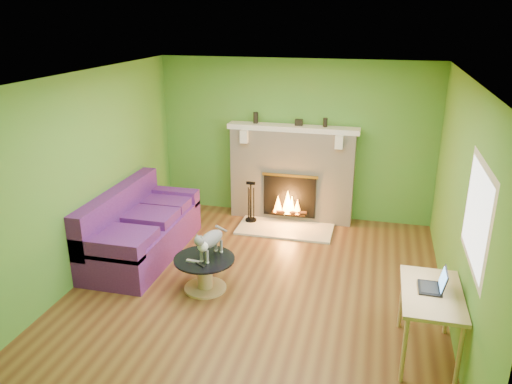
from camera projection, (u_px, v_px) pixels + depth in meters
floor at (258, 286)px, 6.31m from camera, size 5.00×5.00×0.00m
ceiling at (258, 77)px, 5.43m from camera, size 5.00×5.00×0.00m
wall_back at (295, 140)px, 8.15m from camera, size 5.00×0.00×5.00m
wall_front at (175, 301)px, 3.59m from camera, size 5.00×0.00×5.00m
wall_left at (88, 175)px, 6.39m from camera, size 0.00×5.00×5.00m
wall_right at (461, 206)px, 5.36m from camera, size 0.00×5.00×5.00m
window_frame at (477, 216)px, 4.45m from camera, size 0.00×1.20×1.20m
window_pane at (476, 216)px, 4.46m from camera, size 0.00×1.06×1.06m
fireplace at (292, 174)px, 8.16m from camera, size 2.10×0.46×1.58m
hearth at (285, 229)px, 7.95m from camera, size 1.50×0.75×0.03m
mantel at (293, 128)px, 7.89m from camera, size 2.10×0.28×0.08m
sofa at (139, 230)px, 7.04m from camera, size 0.96×2.13×0.95m
coffee_table at (205, 271)px, 6.17m from camera, size 0.75×0.75×0.43m
desk at (431, 300)px, 4.82m from camera, size 0.57×0.99×0.73m
cat at (211, 242)px, 6.07m from camera, size 0.38×0.68×0.40m
remote_silver at (193, 261)px, 6.02m from camera, size 0.17×0.06×0.02m
remote_black at (201, 265)px, 5.94m from camera, size 0.16×0.13×0.02m
laptop at (431, 279)px, 4.80m from camera, size 0.26×0.29×0.22m
fire_tools at (251, 201)px, 8.10m from camera, size 0.18×0.18×0.68m
mantel_vase_left at (256, 118)px, 8.01m from camera, size 0.08×0.08×0.18m
mantel_vase_right at (325, 122)px, 7.76m from camera, size 0.07×0.07×0.14m
mantel_box at (299, 122)px, 7.86m from camera, size 0.12×0.08×0.10m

